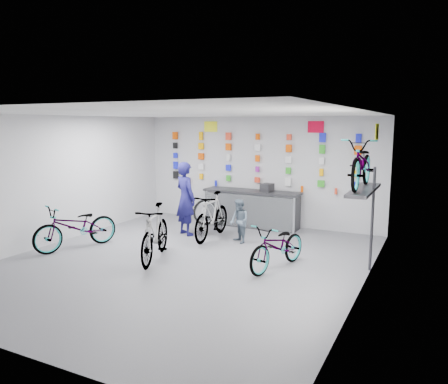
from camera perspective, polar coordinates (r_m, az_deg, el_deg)
The scene contains 21 objects.
floor at distance 9.08m, azimuth -5.28°, elevation -9.08°, with size 8.00×8.00×0.00m, color #56565C.
ceiling at distance 8.64m, azimuth -5.57°, elevation 10.21°, with size 8.00×8.00×0.00m, color white.
wall_back at distance 12.28m, azimuth 4.50°, elevation 2.79°, with size 7.00×7.00×0.00m, color silver.
wall_front at distance 5.81m, azimuth -26.86°, elevation -4.93°, with size 7.00×7.00×0.00m, color silver.
wall_left at distance 10.98m, azimuth -21.12°, elevation 1.51°, with size 8.00×8.00×0.00m, color silver.
wall_right at distance 7.52m, azimuth 17.87°, elevation -1.45°, with size 8.00×8.00×0.00m, color silver.
counter at distance 12.01m, azimuth 3.62°, elevation -2.22°, with size 2.70×0.66×1.00m.
merch_wall at distance 12.16m, azimuth 4.74°, elevation 4.25°, with size 5.57×0.08×1.57m.
wall_bracket at distance 8.72m, azimuth 17.96°, elevation -0.32°, with size 0.39×1.90×2.00m.
sign_left at distance 12.84m, azimuth -1.75°, elevation 8.53°, with size 0.42×0.02×0.30m, color #FBFF22.
sign_right at distance 11.69m, azimuth 11.90°, elevation 8.32°, with size 0.42×0.02×0.30m, color red.
sign_side at distance 8.60m, azimuth 19.34°, elevation 7.43°, with size 0.02×0.40×0.30m, color #FBFF22.
bike_left at distance 10.38m, azimuth -18.74°, elevation -4.30°, with size 0.68×1.95×1.03m, color gray.
bike_center at distance 9.11m, azimuth -9.00°, elevation -5.31°, with size 0.54×1.92×1.16m, color gray.
bike_right at distance 8.57m, azimuth 7.07°, elevation -7.01°, with size 0.60×1.73×0.91m, color gray.
bike_service at distance 10.70m, azimuth -1.59°, elevation -3.14°, with size 0.54×1.89×1.14m, color gray.
bike_wall at distance 8.66m, azimuth 17.63°, elevation 3.56°, with size 0.63×1.80×0.95m, color gray.
clerk at distance 11.07m, azimuth -5.04°, elevation -0.86°, with size 0.68×0.45×1.86m, color #161454.
customer at distance 10.33m, azimuth 1.99°, elevation -3.83°, with size 0.51×0.40×1.05m, color #4D5D6D.
spare_wheel at distance 12.25m, azimuth -2.47°, elevation -2.64°, with size 0.76×0.39×0.72m.
register at distance 11.76m, azimuth 5.65°, elevation 0.59°, with size 0.28×0.30×0.22m, color black.
Camera 1 is at (4.58, -7.33, 2.78)m, focal length 35.00 mm.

